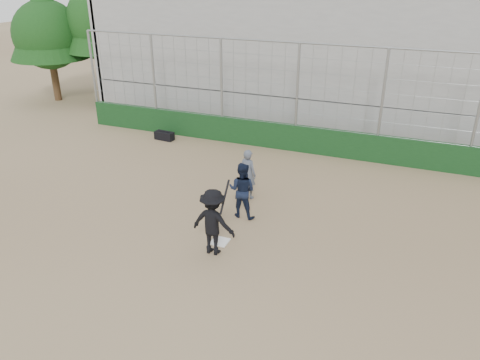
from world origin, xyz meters
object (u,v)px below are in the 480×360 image
at_px(batter_at_plate, 213,222).
at_px(catcher_crouched, 242,199).
at_px(umpire, 248,176).
at_px(equipment_bag, 164,136).

height_order(batter_at_plate, catcher_crouched, batter_at_plate).
distance_m(catcher_crouched, umpire, 1.25).
xyz_separation_m(batter_at_plate, equipment_bag, (-5.27, 6.68, -0.68)).
relative_size(batter_at_plate, umpire, 1.34).
xyz_separation_m(batter_at_plate, umpire, (-0.29, 3.13, -0.16)).
relative_size(batter_at_plate, catcher_crouched, 1.67).
bearing_deg(equipment_bag, batter_at_plate, -51.73).
bearing_deg(catcher_crouched, umpire, 103.00).
xyz_separation_m(catcher_crouched, equipment_bag, (-5.25, 4.76, -0.38)).
distance_m(batter_at_plate, equipment_bag, 8.53).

